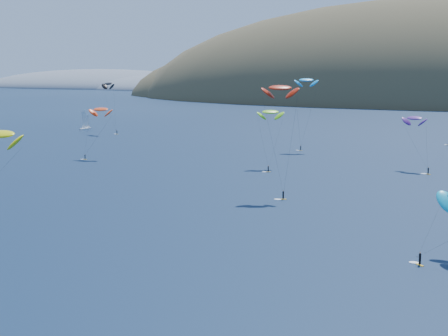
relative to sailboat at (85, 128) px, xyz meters
The scene contains 9 objects.
headland 630.24m from the sailboat, 121.33° to the left, with size 460.00×250.00×60.00m.
sailboat is the anchor object (origin of this frame).
kitesurfer_1 99.80m from the sailboat, 51.34° to the right, with size 8.57×9.09×18.81m.
kitesurfer_2 183.06m from the sailboat, 59.79° to the right, with size 10.69×12.96×20.30m.
kitesurfer_3 141.99m from the sailboat, 31.00° to the right, with size 8.82×14.28×19.31m.
kitesurfer_4 126.30m from the sailboat, 13.85° to the right, with size 9.13×7.04×28.32m.
kitesurfer_6 173.88m from the sailboat, 20.21° to the right, with size 10.49×12.31×17.68m.
kitesurfer_9 179.12m from the sailboat, 39.49° to the right, with size 9.38×9.37×28.37m.
kitesurfer_12 31.12m from the sailboat, 24.38° to the right, with size 11.35×6.87×25.29m.
Camera 1 is at (65.35, -44.17, 31.15)m, focal length 50.00 mm.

